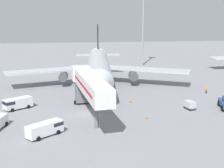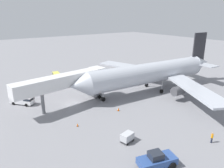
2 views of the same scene
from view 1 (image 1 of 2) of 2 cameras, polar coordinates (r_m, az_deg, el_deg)
The scene contains 10 objects.
ground_plane at distance 55.85m, azimuth -5.16°, elevation -5.56°, with size 300.00×300.00×0.00m, color gray.
airplane_at_gate at distance 76.10m, azimuth -2.50°, elevation 3.26°, with size 46.41×46.17×14.70m.
jet_bridge at distance 53.52m, azimuth -4.32°, elevation 0.01°, with size 5.96×22.22×7.52m.
service_van_outer_right at distance 46.74m, azimuth -12.14°, elevation -7.97°, with size 5.48×4.92×2.00m.
service_van_near_left at distance 60.92m, azimuth -17.12°, elevation -3.36°, with size 5.49×4.65×2.09m.
baggage_cart_far_center at distance 60.08m, azimuth 14.16°, elevation -3.74°, with size 1.81×2.40×1.56m.
ground_crew_worker_foreground at distance 72.93m, azimuth 17.02°, elevation -0.94°, with size 0.49×0.49×1.86m.
safety_cone_alpha at distance 62.92m, azimuth 3.41°, elevation -3.10°, with size 0.48×0.48×0.73m.
safety_cone_bravo at distance 53.56m, azimuth 6.46°, elevation -6.08°, with size 0.37×0.37×0.58m.
apron_light_mast at distance 108.71m, azimuth 5.80°, elevation 13.25°, with size 2.40×2.40×27.26m.
Camera 1 is at (-2.06, -53.05, 17.34)m, focal length 49.57 mm.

